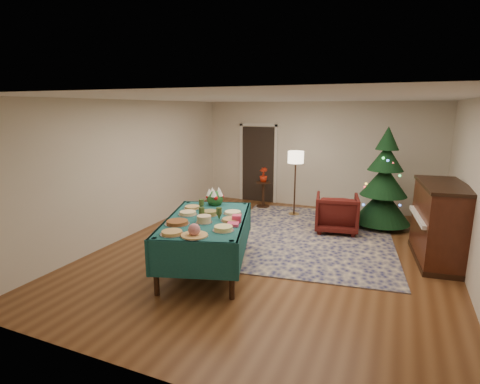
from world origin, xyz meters
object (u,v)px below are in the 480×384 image
at_px(christmas_tree, 384,183).
at_px(side_table, 263,195).
at_px(gift_box, 237,219).
at_px(piano, 440,224).
at_px(buffet_table, 206,228).
at_px(armchair, 337,211).
at_px(floor_lamp, 296,161).
at_px(potted_plant, 263,178).

bearing_deg(christmas_tree, side_table, 169.62).
xyz_separation_m(gift_box, piano, (2.93, 1.77, -0.24)).
relative_size(buffet_table, christmas_tree, 1.12).
distance_m(gift_box, side_table, 4.08).
relative_size(side_table, christmas_tree, 0.31).
height_order(side_table, piano, piano).
distance_m(armchair, floor_lamp, 1.68).
bearing_deg(floor_lamp, piano, -31.19).
height_order(gift_box, christmas_tree, christmas_tree).
bearing_deg(christmas_tree, piano, -59.17).
height_order(gift_box, potted_plant, gift_box).
height_order(buffet_table, floor_lamp, floor_lamp).
bearing_deg(christmas_tree, gift_box, -120.01).
distance_m(side_table, christmas_tree, 3.04).
distance_m(side_table, potted_plant, 0.45).
relative_size(gift_box, side_table, 0.20).
bearing_deg(side_table, armchair, -30.91).
bearing_deg(piano, potted_plant, 151.00).
height_order(armchair, floor_lamp, floor_lamp).
relative_size(gift_box, christmas_tree, 0.06).
relative_size(floor_lamp, potted_plant, 4.18).
distance_m(armchair, christmas_tree, 1.23).
relative_size(gift_box, piano, 0.08).
bearing_deg(floor_lamp, side_table, 158.62).
height_order(floor_lamp, christmas_tree, christmas_tree).
height_order(gift_box, piano, piano).
bearing_deg(buffet_table, piano, 27.32).
xyz_separation_m(buffet_table, side_table, (-0.44, 3.94, -0.34)).
xyz_separation_m(gift_box, floor_lamp, (-0.03, 3.56, 0.42)).
bearing_deg(gift_box, side_table, 103.79).
bearing_deg(gift_box, buffet_table, -178.75).
bearing_deg(potted_plant, buffet_table, -83.62).
bearing_deg(piano, gift_box, -148.82).
xyz_separation_m(side_table, potted_plant, (0.00, 0.00, 0.45)).
distance_m(christmas_tree, piano, 1.91).
bearing_deg(piano, christmas_tree, 120.83).
xyz_separation_m(floor_lamp, christmas_tree, (1.99, -0.17, -0.34)).
distance_m(gift_box, floor_lamp, 3.59).
height_order(gift_box, floor_lamp, floor_lamp).
bearing_deg(side_table, gift_box, -76.21).
xyz_separation_m(armchair, side_table, (-2.07, 1.24, -0.11)).
bearing_deg(potted_plant, christmas_tree, -10.38).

